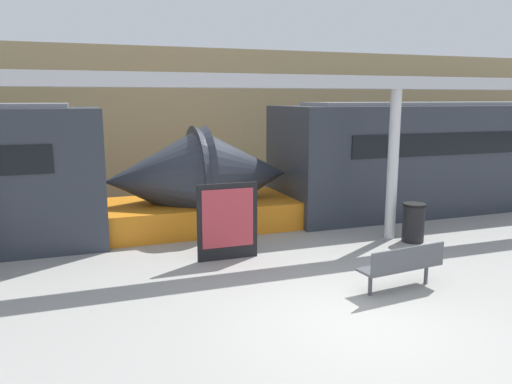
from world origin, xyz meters
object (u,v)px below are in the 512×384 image
Objects in this scene: poster_board at (228,221)px; train_left at (481,156)px; bench_near at (403,264)px; support_column_near at (393,165)px; trash_bin at (413,222)px.

train_left is at bearing 16.87° from poster_board.
bench_near is at bearing -141.28° from train_left.
bench_near is 1.01× the size of poster_board.
poster_board is 0.46× the size of support_column_near.
train_left is 20.21× the size of trash_bin.
train_left is at bearing 32.27° from trash_bin.
bench_near is (-6.86, -5.50, -1.03)m from train_left.
bench_near is at bearing -48.87° from poster_board.
train_left is 5.24× the size of support_column_near.
bench_near is at bearing -120.91° from support_column_near.
poster_board is (-2.36, 2.70, 0.33)m from bench_near.
bench_near is 0.46× the size of support_column_near.
trash_bin is 0.26× the size of support_column_near.
trash_bin is at bearing -2.74° from poster_board.
train_left is 5.69m from support_column_near.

